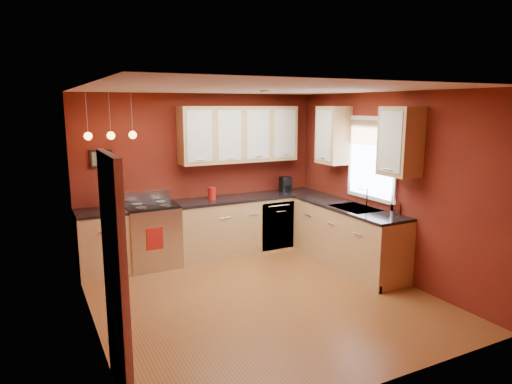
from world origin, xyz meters
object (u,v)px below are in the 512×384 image
gas_range (152,235)px  coffee_maker (286,185)px  sink (355,209)px  red_canister (212,194)px  soap_pump (395,206)px

gas_range → coffee_maker: 2.43m
gas_range → sink: sink is taller
gas_range → coffee_maker: (2.36, 0.05, 0.58)m
red_canister → soap_pump: (1.90, -2.04, 0.01)m
soap_pump → coffee_maker: bearing=103.6°
sink → coffee_maker: bearing=99.6°
gas_range → red_canister: bearing=-0.8°
gas_range → coffee_maker: bearing=1.2°
red_canister → sink: bearing=-41.9°
sink → red_canister: sink is taller
coffee_maker → soap_pump: bearing=-74.3°
red_canister → soap_pump: bearing=-46.9°
gas_range → soap_pump: soap_pump is taller
coffee_maker → gas_range: bearing=-176.8°
sink → red_canister: bearing=138.1°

